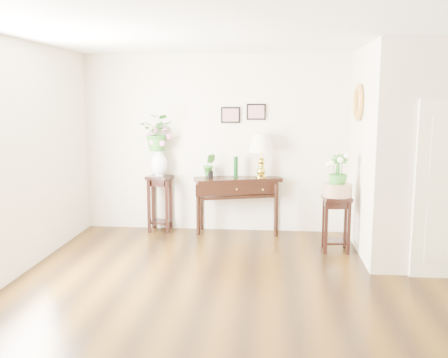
# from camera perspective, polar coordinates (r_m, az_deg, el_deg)

# --- Properties ---
(floor) EXTENTS (6.00, 5.50, 0.02)m
(floor) POSITION_cam_1_polar(r_m,az_deg,el_deg) (5.52, 5.34, -13.23)
(floor) COLOR #492D0C
(floor) RESTS_ON ground
(ceiling) EXTENTS (6.00, 5.50, 0.02)m
(ceiling) POSITION_cam_1_polar(r_m,az_deg,el_deg) (5.16, 5.82, 16.93)
(ceiling) COLOR white
(ceiling) RESTS_ON ground
(wall_back) EXTENTS (6.00, 0.02, 2.80)m
(wall_back) POSITION_cam_1_polar(r_m,az_deg,el_deg) (7.89, 5.48, 4.02)
(wall_back) COLOR silver
(wall_back) RESTS_ON ground
(wall_front) EXTENTS (6.00, 0.02, 2.80)m
(wall_front) POSITION_cam_1_polar(r_m,az_deg,el_deg) (2.46, 5.84, -7.36)
(wall_front) COLOR silver
(wall_front) RESTS_ON ground
(partition) EXTENTS (1.80, 1.95, 2.80)m
(partition) POSITION_cam_1_polar(r_m,az_deg,el_deg) (7.24, 22.39, 2.92)
(partition) COLOR silver
(partition) RESTS_ON floor
(art_print_left) EXTENTS (0.30, 0.02, 0.25)m
(art_print_left) POSITION_cam_1_polar(r_m,az_deg,el_deg) (7.87, 0.75, 7.33)
(art_print_left) COLOR black
(art_print_left) RESTS_ON wall_back
(art_print_right) EXTENTS (0.30, 0.02, 0.25)m
(art_print_right) POSITION_cam_1_polar(r_m,az_deg,el_deg) (7.84, 3.70, 7.67)
(art_print_right) COLOR black
(art_print_right) RESTS_ON wall_back
(wall_ornament) EXTENTS (0.07, 0.51, 0.51)m
(wall_ornament) POSITION_cam_1_polar(r_m,az_deg,el_deg) (7.11, 15.08, 8.44)
(wall_ornament) COLOR tan
(wall_ornament) RESTS_ON partition
(console_table) EXTENTS (1.40, 0.82, 0.89)m
(console_table) POSITION_cam_1_polar(r_m,az_deg,el_deg) (7.87, 1.56, -3.01)
(console_table) COLOR black
(console_table) RESTS_ON floor
(table_lamp) EXTENTS (0.43, 0.43, 0.69)m
(table_lamp) POSITION_cam_1_polar(r_m,az_deg,el_deg) (7.73, 4.30, 2.70)
(table_lamp) COLOR gold
(table_lamp) RESTS_ON console_table
(green_vase) EXTENTS (0.07, 0.07, 0.33)m
(green_vase) POSITION_cam_1_polar(r_m,az_deg,el_deg) (7.76, 1.35, 1.42)
(green_vase) COLOR #093410
(green_vase) RESTS_ON console_table
(potted_plant) EXTENTS (0.21, 0.18, 0.35)m
(potted_plant) POSITION_cam_1_polar(r_m,az_deg,el_deg) (7.80, -1.69, 1.50)
(potted_plant) COLOR #348028
(potted_plant) RESTS_ON console_table
(plant_stand_a) EXTENTS (0.42, 0.42, 0.89)m
(plant_stand_a) POSITION_cam_1_polar(r_m,az_deg,el_deg) (8.04, -7.33, -2.79)
(plant_stand_a) COLOR black
(plant_stand_a) RESTS_ON floor
(porcelain_vase) EXTENTS (0.27, 0.27, 0.45)m
(porcelain_vase) POSITION_cam_1_polar(r_m,az_deg,el_deg) (7.93, -7.43, 1.97)
(porcelain_vase) COLOR white
(porcelain_vase) RESTS_ON plant_stand_a
(lily_arrangement) EXTENTS (0.60, 0.54, 0.58)m
(lily_arrangement) POSITION_cam_1_polar(r_m,az_deg,el_deg) (7.89, -7.50, 5.31)
(lily_arrangement) COLOR #348028
(lily_arrangement) RESTS_ON porcelain_vase
(plant_stand_b) EXTENTS (0.40, 0.40, 0.77)m
(plant_stand_b) POSITION_cam_1_polar(r_m,az_deg,el_deg) (7.11, 12.68, -5.01)
(plant_stand_b) COLOR black
(plant_stand_b) RESTS_ON floor
(ceramic_bowl) EXTENTS (0.42, 0.42, 0.18)m
(ceramic_bowl) POSITION_cam_1_polar(r_m,az_deg,el_deg) (7.02, 12.81, -1.30)
(ceramic_bowl) COLOR tan
(ceramic_bowl) RESTS_ON plant_stand_b
(narcissus) EXTENTS (0.31, 0.31, 0.46)m
(narcissus) POSITION_cam_1_polar(r_m,az_deg,el_deg) (6.97, 12.89, 0.89)
(narcissus) COLOR #348028
(narcissus) RESTS_ON ceramic_bowl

